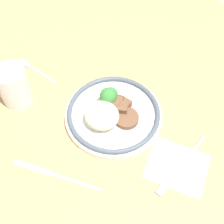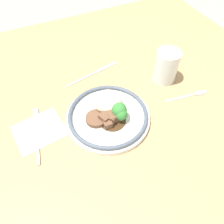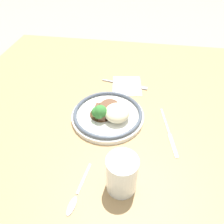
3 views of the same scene
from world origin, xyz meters
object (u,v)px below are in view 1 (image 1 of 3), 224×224
(fork, at_px, (178,170))
(spoon, at_px, (29,66))
(plate, at_px, (112,112))
(knife, at_px, (53,174))
(juice_glass, at_px, (14,88))

(fork, bearing_deg, spoon, -88.98)
(plate, height_order, fork, plate)
(knife, bearing_deg, juice_glass, -43.50)
(fork, bearing_deg, plate, -93.61)
(plate, height_order, spoon, plate)
(knife, height_order, spoon, spoon)
(knife, distance_m, spoon, 0.35)
(spoon, bearing_deg, juice_glass, 123.53)
(fork, height_order, knife, fork)
(plate, bearing_deg, knife, 79.90)
(spoon, bearing_deg, fork, 178.28)
(juice_glass, xyz_separation_m, spoon, (0.05, -0.11, -0.05))
(knife, xyz_separation_m, spoon, (0.26, -0.24, 0.00))
(plate, bearing_deg, juice_glass, 17.31)
(knife, bearing_deg, spoon, -54.06)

